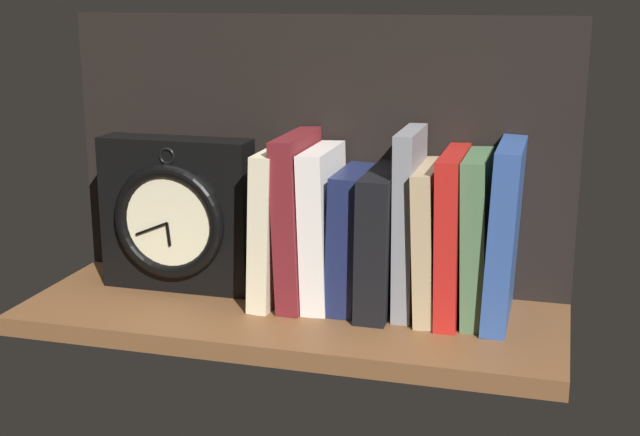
# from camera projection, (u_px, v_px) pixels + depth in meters

# --- Properties ---
(ground_plane) EXTENTS (0.73, 0.27, 0.03)m
(ground_plane) POSITION_uv_depth(u_px,v_px,m) (290.00, 318.00, 1.18)
(ground_plane) COLOR brown
(back_panel) EXTENTS (0.73, 0.01, 0.39)m
(back_panel) POSITION_uv_depth(u_px,v_px,m) (316.00, 152.00, 1.25)
(back_panel) COLOR black
(back_panel) RESTS_ON ground_plane
(book_cream_twain) EXTENTS (0.04, 0.15, 0.21)m
(book_cream_twain) POSITION_uv_depth(u_px,v_px,m) (276.00, 224.00, 1.20)
(book_cream_twain) COLOR beige
(book_cream_twain) RESTS_ON ground_plane
(book_maroon_dawkins) EXTENTS (0.04, 0.15, 0.23)m
(book_maroon_dawkins) POSITION_uv_depth(u_px,v_px,m) (298.00, 219.00, 1.19)
(book_maroon_dawkins) COLOR maroon
(book_maroon_dawkins) RESTS_ON ground_plane
(book_white_catcher) EXTENTS (0.04, 0.13, 0.22)m
(book_white_catcher) POSITION_uv_depth(u_px,v_px,m) (323.00, 227.00, 1.19)
(book_white_catcher) COLOR silver
(book_white_catcher) RESTS_ON ground_plane
(book_navy_bierce) EXTENTS (0.04, 0.13, 0.19)m
(book_navy_bierce) POSITION_uv_depth(u_px,v_px,m) (351.00, 238.00, 1.18)
(book_navy_bierce) COLOR #192147
(book_navy_bierce) RESTS_ON ground_plane
(book_black_skeptic) EXTENTS (0.04, 0.16, 0.19)m
(book_black_skeptic) POSITION_uv_depth(u_px,v_px,m) (382.00, 240.00, 1.17)
(book_black_skeptic) COLOR black
(book_black_skeptic) RESTS_ON ground_plane
(book_gray_chess) EXTENTS (0.03, 0.12, 0.24)m
(book_gray_chess) POSITION_uv_depth(u_px,v_px,m) (409.00, 222.00, 1.15)
(book_gray_chess) COLOR gray
(book_gray_chess) RESTS_ON ground_plane
(book_tan_shortstories) EXTENTS (0.03, 0.14, 0.20)m
(book_tan_shortstories) POSITION_uv_depth(u_px,v_px,m) (430.00, 240.00, 1.15)
(book_tan_shortstories) COLOR tan
(book_tan_shortstories) RESTS_ON ground_plane
(book_red_requiem) EXTENTS (0.03, 0.15, 0.22)m
(book_red_requiem) POSITION_uv_depth(u_px,v_px,m) (453.00, 235.00, 1.14)
(book_red_requiem) COLOR red
(book_red_requiem) RESTS_ON ground_plane
(book_green_romantic) EXTENTS (0.04, 0.13, 0.22)m
(book_green_romantic) POSITION_uv_depth(u_px,v_px,m) (477.00, 237.00, 1.13)
(book_green_romantic) COLOR #476B44
(book_green_romantic) RESTS_ON ground_plane
(book_blue_modern) EXTENTS (0.04, 0.15, 0.23)m
(book_blue_modern) POSITION_uv_depth(u_px,v_px,m) (504.00, 233.00, 1.12)
(book_blue_modern) COLOR #2D4C8E
(book_blue_modern) RESTS_ON ground_plane
(framed_clock) EXTENTS (0.22, 0.07, 0.22)m
(framed_clock) POSITION_uv_depth(u_px,v_px,m) (176.00, 216.00, 1.24)
(framed_clock) COLOR black
(framed_clock) RESTS_ON ground_plane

